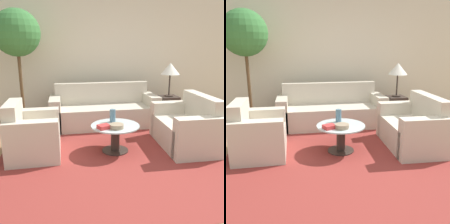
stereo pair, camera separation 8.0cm
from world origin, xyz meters
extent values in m
plane|color=#9E754C|center=(0.00, 0.00, 0.00)|extent=(14.00, 14.00, 0.00)
cube|color=beige|center=(0.00, 2.80, 1.30)|extent=(10.00, 0.06, 2.60)
cube|color=maroon|center=(-0.10, 0.75, 0.00)|extent=(3.34, 3.51, 0.01)
cube|color=beige|center=(-0.06, 2.00, 0.21)|extent=(1.88, 0.77, 0.41)
cube|color=beige|center=(-0.06, 2.30, 0.42)|extent=(1.88, 0.18, 0.83)
cube|color=beige|center=(-1.00, 2.00, 0.30)|extent=(0.20, 0.77, 0.61)
cube|color=beige|center=(0.88, 2.00, 0.30)|extent=(0.20, 0.77, 0.61)
cube|color=beige|center=(-1.27, 0.84, 0.21)|extent=(0.71, 0.67, 0.41)
cube|color=beige|center=(-1.53, 0.84, 0.40)|extent=(0.18, 0.67, 0.80)
cube|color=beige|center=(-1.27, 0.51, 0.30)|extent=(0.71, 0.20, 0.61)
cube|color=beige|center=(-1.27, 1.18, 0.30)|extent=(0.71, 0.20, 0.61)
cube|color=beige|center=(1.01, 0.76, 0.21)|extent=(0.76, 1.03, 0.41)
cube|color=beige|center=(1.29, 0.75, 0.41)|extent=(0.21, 1.01, 0.82)
cube|color=beige|center=(1.03, 1.26, 0.30)|extent=(0.74, 0.22, 0.61)
cube|color=beige|center=(1.00, 0.25, 0.30)|extent=(0.74, 0.22, 0.61)
cylinder|color=#332823|center=(-0.10, 0.75, 0.01)|extent=(0.40, 0.40, 0.02)
cylinder|color=#332823|center=(-0.10, 0.75, 0.20)|extent=(0.13, 0.13, 0.40)
cylinder|color=#B2C6C6|center=(-0.10, 0.75, 0.41)|extent=(0.72, 0.72, 0.02)
cube|color=#332823|center=(1.29, 2.03, 0.27)|extent=(0.36, 0.36, 0.55)
cylinder|color=#332823|center=(1.29, 2.03, 0.56)|extent=(0.18, 0.18, 0.02)
cylinder|color=#332823|center=(1.29, 2.03, 0.78)|extent=(0.03, 0.03, 0.42)
cone|color=white|center=(1.29, 2.03, 1.11)|extent=(0.38, 0.38, 0.23)
cylinder|color=#93704C|center=(-1.59, 2.15, 0.15)|extent=(0.41, 0.41, 0.29)
cylinder|color=brown|center=(-1.59, 2.15, 0.92)|extent=(0.06, 0.06, 1.26)
sphere|color=#387538|center=(-1.59, 2.15, 1.78)|extent=(0.83, 0.83, 0.83)
cylinder|color=slate|center=(-0.11, 0.92, 0.51)|extent=(0.09, 0.09, 0.20)
cylinder|color=gray|center=(-0.11, 0.60, 0.45)|extent=(0.20, 0.20, 0.06)
cube|color=#BC3333|center=(-0.29, 0.62, 0.44)|extent=(0.21, 0.20, 0.06)
camera|label=1|loc=(-0.82, -2.70, 1.55)|focal=40.00mm
camera|label=2|loc=(-0.74, -2.71, 1.55)|focal=40.00mm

